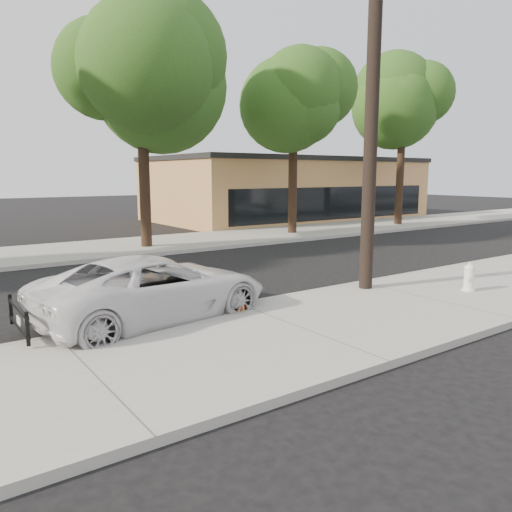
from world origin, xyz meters
The scene contains 12 objects.
ground centered at (0.00, 0.00, 0.00)m, with size 120.00×120.00×0.00m, color black.
near_sidewalk centered at (0.00, -4.30, 0.07)m, with size 90.00×4.40×0.15m, color gray.
far_sidewalk centered at (0.00, 8.50, 0.07)m, with size 90.00×5.00×0.15m, color gray.
curb_near centered at (0.00, -2.10, 0.07)m, with size 90.00×0.12×0.16m, color #9E9B93.
building_main centered at (16.00, 16.00, 2.00)m, with size 18.00×10.00×4.00m, color #B8814C.
utility_pole centered at (3.60, -2.70, 4.70)m, with size 1.40×0.34×9.00m.
tree_c centered at (2.22, 7.64, 6.91)m, with size 4.96×4.80×9.55m.
tree_d centered at (10.20, 7.95, 6.37)m, with size 4.50×4.35×8.75m.
tree_e centered at (18.21, 7.74, 6.70)m, with size 4.80×4.65×9.25m.
police_cruiser centered at (-1.90, -1.80, 0.70)m, with size 2.33×5.05×1.40m, color silver.
fire_hydrant centered at (5.47, -4.45, 0.48)m, with size 0.37×0.33×0.68m.
traffic_cone centered at (-0.22, -2.50, 0.47)m, with size 0.36×0.36×0.66m.
Camera 1 is at (-6.10, -11.43, 3.09)m, focal length 35.00 mm.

